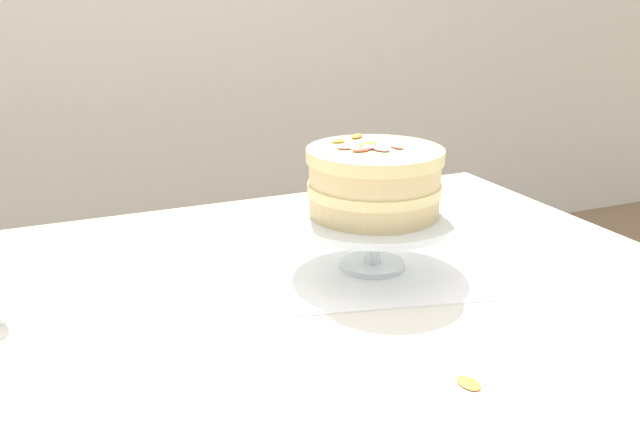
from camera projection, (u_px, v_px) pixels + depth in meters
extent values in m
cube|color=white|center=(281.00, 301.00, 1.14)|extent=(1.40, 1.00, 0.03)
cylinder|color=brown|center=(447.00, 330.00, 1.83)|extent=(0.06, 0.06, 0.71)
cube|color=white|center=(372.00, 268.00, 1.22)|extent=(0.39, 0.39, 0.00)
cylinder|color=silver|center=(372.00, 265.00, 1.22)|extent=(0.11, 0.11, 0.01)
cylinder|color=silver|center=(373.00, 241.00, 1.21)|extent=(0.03, 0.03, 0.07)
cylinder|color=silver|center=(374.00, 217.00, 1.19)|extent=(0.29, 0.29, 0.01)
cylinder|color=beige|center=(374.00, 203.00, 1.19)|extent=(0.22, 0.22, 0.04)
cylinder|color=beige|center=(374.00, 188.00, 1.18)|extent=(0.22, 0.22, 0.02)
cylinder|color=beige|center=(375.00, 172.00, 1.17)|extent=(0.22, 0.22, 0.04)
cylinder|color=beige|center=(375.00, 155.00, 1.16)|extent=(0.23, 0.23, 0.02)
ellipsoid|color=pink|center=(380.00, 148.00, 1.14)|extent=(0.03, 0.04, 0.01)
ellipsoid|color=pink|center=(397.00, 146.00, 1.16)|extent=(0.02, 0.03, 0.01)
ellipsoid|color=yellow|center=(370.00, 143.00, 1.18)|extent=(0.03, 0.03, 0.01)
ellipsoid|color=orange|center=(357.00, 136.00, 1.23)|extent=(0.04, 0.04, 0.01)
ellipsoid|color=#E56B51|center=(360.00, 150.00, 1.13)|extent=(0.03, 0.02, 0.01)
ellipsoid|color=pink|center=(369.00, 147.00, 1.15)|extent=(0.03, 0.02, 0.01)
ellipsoid|color=yellow|center=(338.00, 141.00, 1.20)|extent=(0.03, 0.02, 0.01)
ellipsoid|color=pink|center=(344.00, 147.00, 1.15)|extent=(0.03, 0.03, 0.01)
ellipsoid|color=pink|center=(382.00, 149.00, 1.14)|extent=(0.03, 0.03, 0.01)
ellipsoid|color=yellow|center=(368.00, 144.00, 1.18)|extent=(0.04, 0.03, 0.01)
ellipsoid|color=orange|center=(468.00, 383.00, 0.87)|extent=(0.03, 0.04, 0.00)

